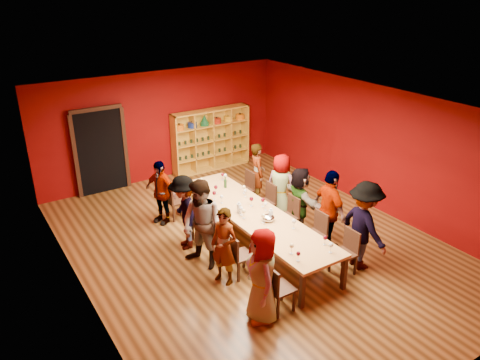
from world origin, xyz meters
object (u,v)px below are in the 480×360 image
at_px(chair_person_right_1, 317,231).
at_px(chair_person_right_3, 267,200).
at_px(person_left_4, 161,192).
at_px(chair_person_right_2, 290,214).
at_px(chair_person_right_0, 347,250).
at_px(person_right_4, 257,173).
at_px(chair_person_left_1, 238,254).
at_px(wine_bottle, 225,183).
at_px(person_right_3, 281,185).
at_px(person_left_2, 202,225).
at_px(tasting_table, 254,215).
at_px(person_right_2, 300,200).
at_px(spittoon_bowl, 268,218).
at_px(person_left_0, 262,276).
at_px(chair_person_left_2, 219,238).
at_px(person_left_3, 184,213).
at_px(shelving_unit, 210,137).
at_px(chair_person_left_3, 200,221).
at_px(chair_person_left_4, 174,199).
at_px(person_right_0, 364,226).
at_px(person_right_1, 330,211).
at_px(chair_person_right_4, 246,187).
at_px(person_left_1, 224,246).
at_px(chair_person_left_0, 277,287).

bearing_deg(chair_person_right_1, chair_person_right_3, 90.00).
bearing_deg(person_left_4, chair_person_right_2, 23.71).
relative_size(chair_person_right_0, person_right_4, 0.57).
relative_size(chair_person_left_1, wine_bottle, 3.25).
relative_size(chair_person_right_1, person_right_3, 0.58).
bearing_deg(person_left_2, chair_person_right_3, 93.12).
bearing_deg(chair_person_right_3, tasting_table, -138.98).
height_order(person_right_2, spittoon_bowl, person_right_2).
bearing_deg(chair_person_right_0, person_right_3, 81.43).
bearing_deg(person_right_4, person_left_0, 165.76).
height_order(tasting_table, chair_person_left_2, chair_person_left_2).
xyz_separation_m(person_left_0, chair_person_left_2, (0.30, 1.90, -0.34)).
bearing_deg(person_left_4, person_left_3, -24.42).
distance_m(shelving_unit, person_left_0, 6.84).
relative_size(person_left_0, wine_bottle, 6.06).
bearing_deg(chair_person_left_3, person_left_3, 180.00).
xyz_separation_m(chair_person_right_3, person_right_4, (0.33, 0.89, 0.28)).
bearing_deg(wine_bottle, chair_person_right_1, -72.46).
bearing_deg(chair_person_left_4, person_right_0, -59.69).
xyz_separation_m(chair_person_left_3, chair_person_right_3, (1.82, 0.08, 0.00)).
distance_m(person_right_0, person_right_4, 3.47).
bearing_deg(wine_bottle, person_right_1, -65.85).
relative_size(chair_person_right_2, chair_person_right_4, 1.00).
bearing_deg(person_right_0, tasting_table, 42.44).
distance_m(person_right_3, chair_person_right_4, 1.01).
distance_m(person_right_3, person_right_4, 0.89).
bearing_deg(wine_bottle, chair_person_left_4, 152.11).
bearing_deg(person_left_1, person_right_1, 64.67).
distance_m(chair_person_left_1, chair_person_right_4, 3.06).
xyz_separation_m(chair_person_left_0, person_left_2, (-0.37, 1.90, 0.41)).
bearing_deg(chair_person_left_1, chair_person_right_2, 22.12).
distance_m(person_right_2, wine_bottle, 1.79).
height_order(chair_person_left_1, chair_person_left_4, same).
height_order(person_left_1, chair_person_left_3, person_left_1).
height_order(person_left_1, person_right_3, person_right_3).
bearing_deg(chair_person_left_1, person_right_2, 19.50).
bearing_deg(person_left_1, person_right_4, 113.46).
distance_m(chair_person_left_2, person_right_0, 2.82).
relative_size(person_left_2, chair_person_left_3, 2.03).
relative_size(person_left_2, person_right_0, 1.01).
xyz_separation_m(chair_person_left_1, chair_person_right_1, (1.82, -0.15, 0.00)).
relative_size(chair_person_right_1, chair_person_right_2, 1.00).
height_order(person_left_3, chair_person_right_2, person_left_3).
bearing_deg(person_left_1, wine_bottle, 126.55).
bearing_deg(person_left_0, chair_person_left_0, 108.33).
relative_size(chair_person_left_1, person_left_2, 0.49).
xyz_separation_m(person_left_2, spittoon_bowl, (1.33, -0.32, -0.09)).
height_order(chair_person_left_0, person_right_0, person_right_0).
distance_m(person_left_1, chair_person_left_3, 1.55).
distance_m(person_right_0, chair_person_right_1, 1.03).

